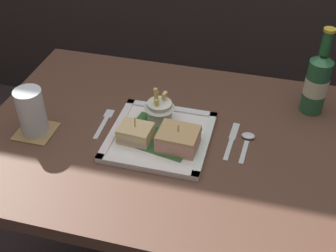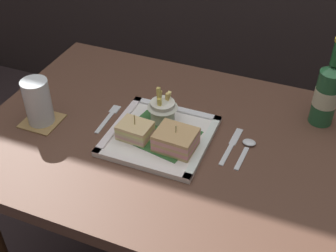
# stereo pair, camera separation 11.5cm
# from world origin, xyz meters

# --- Properties ---
(dining_table) EXTENTS (1.06, 0.73, 0.77)m
(dining_table) POSITION_xyz_m (0.00, 0.00, 0.65)
(dining_table) COLOR brown
(dining_table) RESTS_ON ground_plane
(square_plate) EXTENTS (0.26, 0.26, 0.02)m
(square_plate) POSITION_xyz_m (-0.04, -0.02, 0.78)
(square_plate) COLOR white
(square_plate) RESTS_ON dining_table
(sandwich_half_left) EXTENTS (0.09, 0.07, 0.07)m
(sandwich_half_left) POSITION_xyz_m (-0.10, -0.05, 0.80)
(sandwich_half_left) COLOR #DDC186
(sandwich_half_left) RESTS_ON square_plate
(sandwich_half_right) EXTENTS (0.10, 0.09, 0.07)m
(sandwich_half_right) POSITION_xyz_m (0.02, -0.05, 0.81)
(sandwich_half_right) COLOR tan
(sandwich_half_right) RESTS_ON square_plate
(fries_cup) EXTENTS (0.08, 0.08, 0.11)m
(fries_cup) POSITION_xyz_m (-0.06, 0.05, 0.82)
(fries_cup) COLOR silver
(fries_cup) RESTS_ON square_plate
(beer_bottle) EXTENTS (0.07, 0.07, 0.26)m
(beer_bottle) POSITION_xyz_m (0.35, 0.22, 0.87)
(beer_bottle) COLOR #276039
(beer_bottle) RESTS_ON dining_table
(drink_coaster) EXTENTS (0.10, 0.10, 0.00)m
(drink_coaster) POSITION_xyz_m (-0.37, -0.08, 0.77)
(drink_coaster) COLOR #9C7845
(drink_coaster) RESTS_ON dining_table
(water_glass) EXTENTS (0.07, 0.07, 0.13)m
(water_glass) POSITION_xyz_m (-0.37, -0.08, 0.83)
(water_glass) COLOR silver
(water_glass) RESTS_ON dining_table
(fork) EXTENTS (0.03, 0.13, 0.00)m
(fork) POSITION_xyz_m (-0.21, 0.01, 0.77)
(fork) COLOR silver
(fork) RESTS_ON dining_table
(knife) EXTENTS (0.02, 0.16, 0.00)m
(knife) POSITION_xyz_m (0.15, 0.03, 0.77)
(knife) COLOR silver
(knife) RESTS_ON dining_table
(spoon) EXTENTS (0.04, 0.12, 0.01)m
(spoon) POSITION_xyz_m (0.19, 0.03, 0.78)
(spoon) COLOR silver
(spoon) RESTS_ON dining_table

